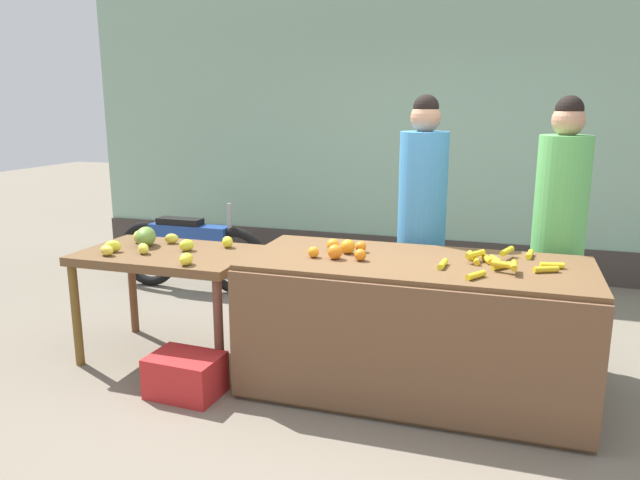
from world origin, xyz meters
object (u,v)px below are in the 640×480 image
(vendor_woman_green_shirt, at_px, (558,235))
(produce_crate, at_px, (186,375))
(vendor_woman_blue_shirt, at_px, (421,225))
(parked_motorcycle, at_px, (190,250))
(produce_sack, at_px, (310,303))

(vendor_woman_green_shirt, xyz_separation_m, produce_crate, (-2.18, -1.18, -0.80))
(vendor_woman_blue_shirt, bearing_deg, parked_motorcycle, 161.84)
(vendor_woman_blue_shirt, bearing_deg, vendor_woman_green_shirt, -0.29)
(vendor_woman_blue_shirt, relative_size, produce_sack, 3.15)
(vendor_woman_blue_shirt, bearing_deg, produce_sack, -173.71)
(vendor_woman_blue_shirt, distance_m, parked_motorcycle, 2.50)
(produce_sack, bearing_deg, vendor_woman_green_shirt, 2.81)
(vendor_woman_blue_shirt, distance_m, produce_crate, 1.91)
(produce_sack, bearing_deg, vendor_woman_blue_shirt, 6.29)
(vendor_woman_green_shirt, xyz_separation_m, parked_motorcycle, (-3.23, 0.76, -0.52))
(parked_motorcycle, bearing_deg, vendor_woman_blue_shirt, -18.16)
(produce_sack, bearing_deg, produce_crate, -112.35)
(parked_motorcycle, xyz_separation_m, produce_sack, (1.51, -0.85, -0.11))
(vendor_woman_green_shirt, relative_size, produce_crate, 4.17)
(vendor_woman_blue_shirt, height_order, vendor_woman_green_shirt, vendor_woman_blue_shirt)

